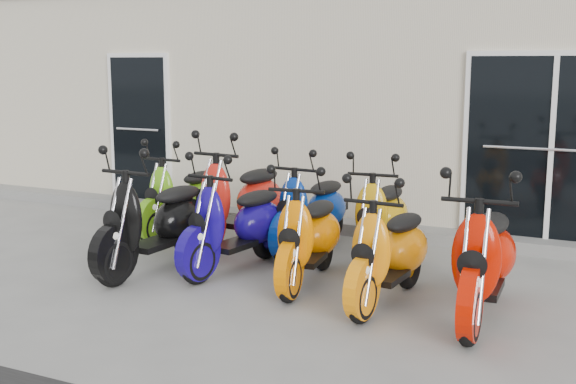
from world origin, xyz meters
name	(u,v)px	position (x,y,z in m)	size (l,w,h in m)	color
ground	(264,270)	(0.00, 0.00, 0.00)	(80.00, 80.00, 0.00)	gray
building	(408,98)	(0.00, 5.20, 1.60)	(14.00, 6.00, 3.20)	beige
front_step	(335,225)	(0.00, 2.02, 0.07)	(14.00, 0.40, 0.15)	gray
door_left	(140,125)	(-3.20, 2.17, 1.26)	(1.07, 0.08, 2.22)	black
door_right	(552,144)	(2.60, 2.17, 1.26)	(2.02, 0.08, 2.22)	black
scooter_front_black	(155,207)	(-1.02, -0.50, 0.69)	(0.68, 1.86, 1.37)	black
scooter_front_blue	(236,210)	(-0.27, -0.11, 0.65)	(0.64, 1.76, 1.30)	#15087B
scooter_front_orange_a	(309,223)	(0.63, -0.23, 0.63)	(0.62, 1.70, 1.25)	orange
scooter_front_orange_b	(389,237)	(1.52, -0.46, 0.62)	(0.61, 1.69, 1.25)	orange
scooter_front_red	(485,242)	(2.37, -0.50, 0.69)	(0.68, 1.86, 1.37)	#C81100
scooter_back_green	(183,187)	(-1.63, 0.94, 0.64)	(0.63, 1.72, 1.27)	#61B014
scooter_back_red	(239,187)	(-0.76, 0.84, 0.71)	(0.70, 1.92, 1.42)	red
scooter_back_blue	(311,198)	(0.13, 0.95, 0.63)	(0.62, 1.71, 1.26)	navy
scooter_back_yellow	(381,204)	(0.98, 0.95, 0.63)	(0.62, 1.71, 1.26)	#D0990C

